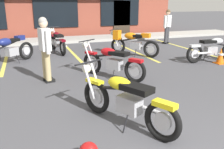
{
  "coord_description": "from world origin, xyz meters",
  "views": [
    {
      "loc": [
        -1.78,
        -1.41,
        2.03
      ],
      "look_at": [
        -0.12,
        3.29,
        0.55
      ],
      "focal_mm": 39.36,
      "sensor_mm": 36.0,
      "label": 1
    }
  ],
  "objects": [
    {
      "name": "painted_stall_lines",
      "position": [
        0.0,
        8.22,
        0.0
      ],
      "size": [
        10.26,
        4.8,
        0.01
      ],
      "color": "#DBCC4C",
      "rests_on": "ground_plane"
    },
    {
      "name": "ground_plane",
      "position": [
        0.0,
        3.82,
        0.0
      ],
      "size": [
        80.0,
        80.0,
        0.0
      ],
      "primitive_type": "plane",
      "color": "#47474C"
    },
    {
      "name": "motorcycle_silver_naked",
      "position": [
        2.11,
        7.31,
        0.53
      ],
      "size": [
        1.53,
        1.76,
        0.98
      ],
      "color": "black",
      "rests_on": "ground_plane"
    },
    {
      "name": "motorcycle_foreground_classic",
      "position": [
        -0.31,
        2.11,
        0.46
      ],
      "size": [
        1.23,
        1.93,
        0.98
      ],
      "color": "black",
      "rests_on": "ground_plane"
    },
    {
      "name": "motorcycle_red_sportbike",
      "position": [
        0.38,
        4.73,
        0.46
      ],
      "size": [
        1.43,
        1.82,
        0.98
      ],
      "color": "black",
      "rests_on": "ground_plane"
    },
    {
      "name": "motorcycle_blue_standard",
      "position": [
        4.37,
        5.38,
        0.46
      ],
      "size": [
        2.11,
        0.66,
        0.98
      ],
      "color": "black",
      "rests_on": "ground_plane"
    },
    {
      "name": "brick_storefront_building",
      "position": [
        0.0,
        15.77,
        1.8
      ],
      "size": [
        14.58,
        6.12,
        3.59
      ],
      "color": "brown",
      "rests_on": "ground_plane"
    },
    {
      "name": "person_in_black_shirt",
      "position": [
        4.91,
        9.3,
        0.95
      ],
      "size": [
        0.56,
        0.42,
        1.68
      ],
      "color": "black",
      "rests_on": "ground_plane"
    },
    {
      "name": "person_by_back_row",
      "position": [
        -1.33,
        4.98,
        0.95
      ],
      "size": [
        0.34,
        0.61,
        1.68
      ],
      "color": "black",
      "rests_on": "ground_plane"
    },
    {
      "name": "traffic_cone",
      "position": [
        4.43,
        5.06,
        0.26
      ],
      "size": [
        0.34,
        0.34,
        0.53
      ],
      "color": "orange",
      "rests_on": "ground_plane"
    },
    {
      "name": "sidewalk_kerb",
      "position": [
        0.0,
        11.82,
        0.07
      ],
      "size": [
        22.0,
        1.8,
        0.14
      ],
      "primitive_type": "cube",
      "color": "#A8A59E",
      "rests_on": "ground_plane"
    },
    {
      "name": "motorcycle_cream_vintage",
      "position": [
        -0.54,
        8.87,
        0.46
      ],
      "size": [
        0.71,
        2.1,
        0.98
      ],
      "color": "black",
      "rests_on": "ground_plane"
    },
    {
      "name": "motorcycle_black_cruiser",
      "position": [
        -2.41,
        7.36,
        0.53
      ],
      "size": [
        1.69,
        1.62,
        0.98
      ],
      "color": "black",
      "rests_on": "ground_plane"
    }
  ]
}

